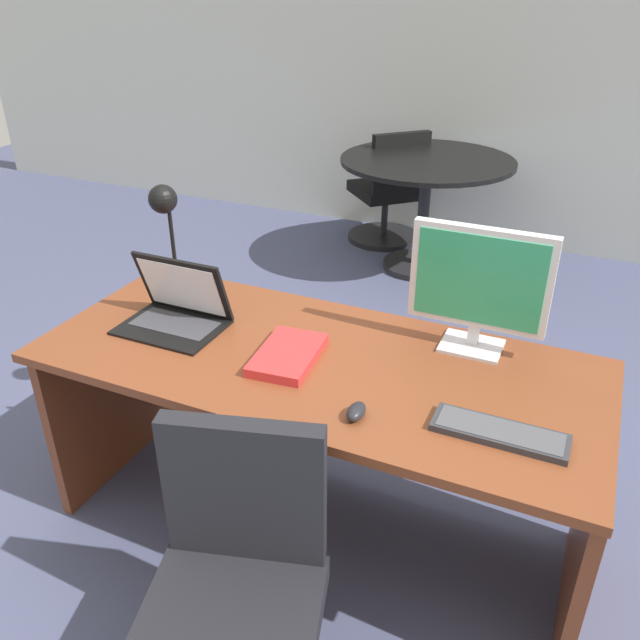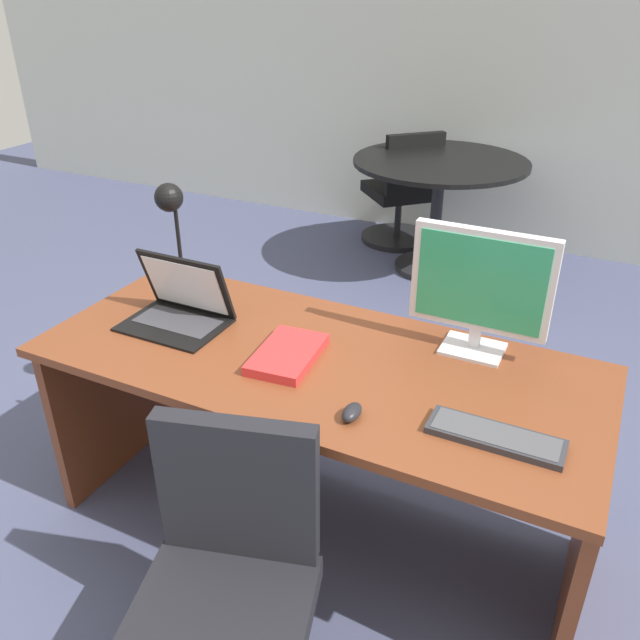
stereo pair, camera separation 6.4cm
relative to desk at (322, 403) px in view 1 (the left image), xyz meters
The scene contains 12 objects.
ground 1.54m from the desk, 90.00° to the left, with size 12.00×12.00×0.00m, color #474C6B.
back_wall 3.36m from the desk, 90.00° to the left, with size 10.00×0.10×2.80m, color silver.
desk is the anchor object (origin of this frame).
monitor 0.68m from the desk, 25.75° to the left, with size 0.45×0.16×0.42m.
laptop 0.62m from the desk, behind, with size 0.35×0.26×0.25m.
keyboard 0.70m from the desk, 19.11° to the right, with size 0.36×0.12×0.02m.
mouse 0.45m from the desk, 51.28° to the right, with size 0.05×0.09×0.04m.
desk_lamp 0.95m from the desk, 163.50° to the left, with size 0.12×0.15×0.41m.
book 0.27m from the desk, 127.08° to the right, with size 0.21×0.31×0.03m.
office_chair 0.77m from the desk, 83.74° to the right, with size 0.57×0.58×0.87m.
meeting_table 2.49m from the desk, 97.90° to the left, with size 1.15×1.15×0.78m.
meeting_chair_near 2.95m from the desk, 104.18° to the left, with size 0.66×0.66×0.87m.
Camera 1 is at (0.76, -1.63, 1.86)m, focal length 36.23 mm.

